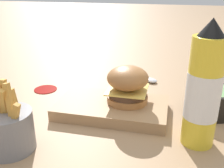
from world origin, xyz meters
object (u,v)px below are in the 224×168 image
object	(u,v)px
side_bowl	(212,100)
fries_basket	(9,129)
serving_board	(112,108)
ketchup_bottle	(203,91)
burger	(128,84)
spoon	(145,78)

from	to	relation	value
side_bowl	fries_basket	bearing A→B (deg)	-147.92
serving_board	ketchup_bottle	size ratio (longest dim) A/B	1.08
burger	ketchup_bottle	xyz separation A→B (m)	(0.16, -0.10, 0.04)
burger	side_bowl	distance (m)	0.21
fries_basket	side_bowl	world-z (taller)	fries_basket
ketchup_bottle	side_bowl	xyz separation A→B (m)	(0.04, 0.14, -0.08)
serving_board	fries_basket	bearing A→B (deg)	-129.81
fries_basket	side_bowl	size ratio (longest dim) A/B	1.25
serving_board	side_bowl	bearing A→B (deg)	14.02
burger	ketchup_bottle	bearing A→B (deg)	-31.17
serving_board	fries_basket	distance (m)	0.25
side_bowl	spoon	distance (m)	0.27
burger	ketchup_bottle	size ratio (longest dim) A/B	0.40
ketchup_bottle	fries_basket	bearing A→B (deg)	-163.13
serving_board	burger	world-z (taller)	burger
burger	spoon	xyz separation A→B (m)	(0.02, 0.23, -0.07)
spoon	fries_basket	bearing A→B (deg)	-78.34
ketchup_bottle	side_bowl	distance (m)	0.17
serving_board	spoon	size ratio (longest dim) A/B	1.77
serving_board	spoon	bearing A→B (deg)	77.47
fries_basket	spoon	size ratio (longest dim) A/B	0.94
serving_board	spoon	distance (m)	0.25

